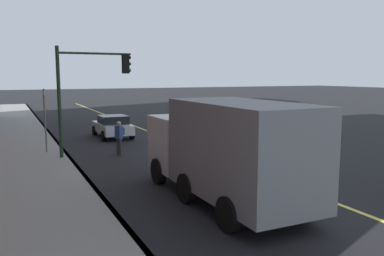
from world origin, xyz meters
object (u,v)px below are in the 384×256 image
Objects in this scene: truck_gray at (226,148)px; street_sign_post at (45,117)px; pedestrian_with_backpack at (119,135)px; car_silver at (241,134)px; car_white at (113,126)px; traffic_light_mast at (89,82)px.

street_sign_post is (9.78, 4.22, 0.22)m from truck_gray.
car_silver is at bearing -96.94° from pedestrian_with_backpack.
street_sign_post is (1.43, 3.20, 0.91)m from pedestrian_with_backpack.
traffic_light_mast is (-5.72, 2.45, 2.79)m from car_white.
car_silver is 8.26m from traffic_light_mast.
car_silver is at bearing -35.33° from truck_gray.
car_silver is 0.82× the size of traffic_light_mast.
street_sign_post is (-4.24, 4.29, 1.16)m from car_white.
car_white is 14.05m from truck_gray.
car_white is at bearing 39.42° from car_silver.
traffic_light_mast is 2.87m from street_sign_post.
truck_gray is 1.39× the size of traffic_light_mast.
traffic_light_mast is (-0.06, 1.36, 2.54)m from pedestrian_with_backpack.
street_sign_post reaches higher than truck_gray.
traffic_light_mast is (8.30, 2.38, 1.85)m from truck_gray.
car_white is 6.14m from street_sign_post.
street_sign_post is at bearing 134.66° from car_white.
car_white is 8.34m from car_silver.
truck_gray is 8.83m from traffic_light_mast.
car_silver is 2.54× the size of pedestrian_with_backpack.
car_white is at bearing -10.89° from pedestrian_with_backpack.
car_silver is 1.31× the size of street_sign_post.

